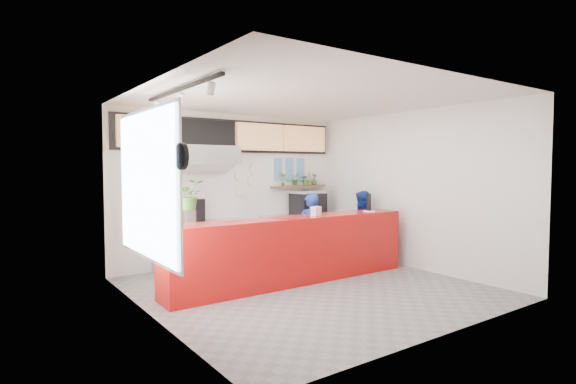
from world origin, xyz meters
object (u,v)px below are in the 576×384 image
service_counter (293,250)px  espresso_machine (308,204)px  panini_oven (186,211)px  pepper_mill (369,202)px  staff_right (362,226)px  staff_center (310,232)px

service_counter → espresso_machine: bearing=46.6°
panini_oven → pepper_mill: 3.38m
service_counter → panini_oven: size_ratio=9.22×
panini_oven → staff_right: 3.50m
espresso_machine → staff_right: 1.38m
espresso_machine → pepper_mill: pepper_mill is taller
panini_oven → staff_right: bearing=-43.3°
staff_center → staff_right: staff_right is taller
staff_center → pepper_mill: (0.93, -0.57, 0.55)m
service_counter → staff_right: size_ratio=3.11×
panini_oven → staff_right: size_ratio=0.34×
espresso_machine → service_counter: bearing=-136.7°
espresso_machine → staff_center: bearing=-129.5°
espresso_machine → staff_center: staff_center is taller
pepper_mill → staff_center: bearing=148.5°
espresso_machine → staff_center: 1.67m
service_counter → espresso_machine: 2.54m
service_counter → panini_oven: 2.20m
pepper_mill → staff_right: bearing=55.2°
service_counter → panini_oven: bearing=122.2°
staff_center → staff_right: 1.36m
staff_center → espresso_machine: bearing=-114.4°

